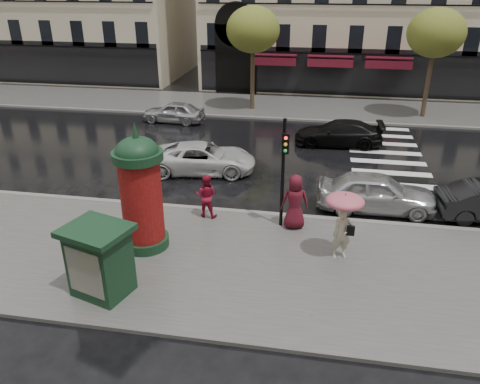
% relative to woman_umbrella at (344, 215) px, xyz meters
% --- Properties ---
extents(ground, '(160.00, 160.00, 0.00)m').
position_rel_woman_umbrella_xyz_m(ground, '(-3.47, -0.40, -1.61)').
color(ground, black).
rests_on(ground, ground).
extents(near_sidewalk, '(90.00, 7.00, 0.12)m').
position_rel_woman_umbrella_xyz_m(near_sidewalk, '(-3.47, -0.90, -1.55)').
color(near_sidewalk, '#474744').
rests_on(near_sidewalk, ground).
extents(far_sidewalk, '(90.00, 6.00, 0.12)m').
position_rel_woman_umbrella_xyz_m(far_sidewalk, '(-3.47, 18.60, -1.55)').
color(far_sidewalk, '#474744').
rests_on(far_sidewalk, ground).
extents(near_kerb, '(90.00, 0.25, 0.14)m').
position_rel_woman_umbrella_xyz_m(near_kerb, '(-3.47, 2.60, -1.54)').
color(near_kerb, slate).
rests_on(near_kerb, ground).
extents(far_kerb, '(90.00, 0.25, 0.14)m').
position_rel_woman_umbrella_xyz_m(far_kerb, '(-3.47, 15.60, -1.54)').
color(far_kerb, slate).
rests_on(far_kerb, ground).
extents(zebra_crossing, '(3.60, 11.75, 0.01)m').
position_rel_woman_umbrella_xyz_m(zebra_crossing, '(2.53, 9.20, -1.61)').
color(zebra_crossing, silver).
rests_on(zebra_crossing, ground).
extents(tree_far_left, '(3.40, 3.40, 6.64)m').
position_rel_woman_umbrella_xyz_m(tree_far_left, '(-5.47, 17.60, 3.56)').
color(tree_far_left, '#38281C').
rests_on(tree_far_left, ground).
extents(tree_far_right, '(3.40, 3.40, 6.64)m').
position_rel_woman_umbrella_xyz_m(tree_far_right, '(5.53, 17.60, 3.56)').
color(tree_far_right, '#38281C').
rests_on(tree_far_right, ground).
extents(woman_umbrella, '(1.18, 1.18, 2.26)m').
position_rel_woman_umbrella_xyz_m(woman_umbrella, '(0.00, 0.00, 0.00)').
color(woman_umbrella, '#BDB49C').
rests_on(woman_umbrella, near_sidewalk).
extents(woman_red, '(0.85, 0.69, 1.66)m').
position_rel_woman_umbrella_xyz_m(woman_red, '(-4.86, 2.00, -0.66)').
color(woman_red, maroon).
rests_on(woman_red, near_sidewalk).
extents(man_burgundy, '(1.09, 0.83, 2.00)m').
position_rel_woman_umbrella_xyz_m(man_burgundy, '(-1.59, 1.71, -0.49)').
color(man_burgundy, '#52101C').
rests_on(man_burgundy, near_sidewalk).
extents(morris_column, '(1.59, 1.59, 4.27)m').
position_rel_woman_umbrella_xyz_m(morris_column, '(-6.38, -0.38, 0.55)').
color(morris_column, '#13331D').
rests_on(morris_column, near_sidewalk).
extents(traffic_light, '(0.28, 0.39, 3.97)m').
position_rel_woman_umbrella_xyz_m(traffic_light, '(-2.05, 1.71, 0.91)').
color(traffic_light, black).
rests_on(traffic_light, near_sidewalk).
extents(newsstand, '(2.08, 1.90, 2.09)m').
position_rel_woman_umbrella_xyz_m(newsstand, '(-6.67, -3.01, -0.42)').
color(newsstand, '#13331D').
rests_on(newsstand, near_sidewalk).
extents(car_silver, '(4.51, 1.86, 1.53)m').
position_rel_woman_umbrella_xyz_m(car_silver, '(1.41, 3.80, -0.85)').
color(car_silver, silver).
rests_on(car_silver, ground).
extents(car_white, '(5.13, 2.88, 1.36)m').
position_rel_woman_umbrella_xyz_m(car_white, '(-6.12, 6.47, -0.93)').
color(car_white, silver).
rests_on(car_white, ground).
extents(car_black, '(4.67, 2.02, 1.34)m').
position_rel_woman_umbrella_xyz_m(car_black, '(0.12, 11.36, -0.94)').
color(car_black, black).
rests_on(car_black, ground).
extents(car_far_silver, '(3.89, 1.78, 1.29)m').
position_rel_woman_umbrella_xyz_m(car_far_silver, '(-9.83, 14.00, -0.97)').
color(car_far_silver, '#B4B4B9').
rests_on(car_far_silver, ground).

